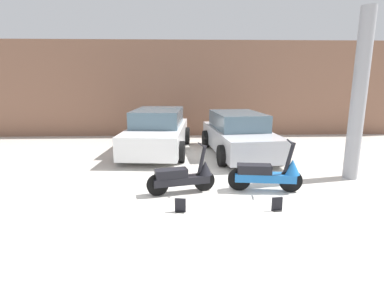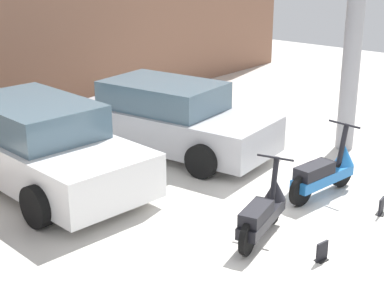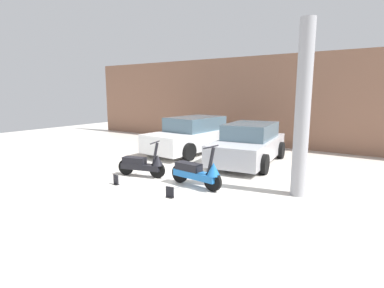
{
  "view_description": "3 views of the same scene",
  "coord_description": "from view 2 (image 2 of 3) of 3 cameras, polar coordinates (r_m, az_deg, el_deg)",
  "views": [
    {
      "loc": [
        -0.73,
        -5.6,
        2.36
      ],
      "look_at": [
        -0.43,
        2.16,
        0.69
      ],
      "focal_mm": 28.0,
      "sensor_mm": 36.0,
      "label": 1
    },
    {
      "loc": [
        -6.81,
        -3.53,
        3.82
      ],
      "look_at": [
        0.02,
        2.29,
        0.73
      ],
      "focal_mm": 55.0,
      "sensor_mm": 36.0,
      "label": 2
    },
    {
      "loc": [
        5.03,
        -5.69,
        2.37
      ],
      "look_at": [
        -0.29,
        2.37,
        0.7
      ],
      "focal_mm": 28.0,
      "sensor_mm": 36.0,
      "label": 3
    }
  ],
  "objects": [
    {
      "name": "ground_plane",
      "position": [
        8.57,
        11.75,
        -7.93
      ],
      "size": [
        28.0,
        28.0,
        0.0
      ],
      "primitive_type": "plane",
      "color": "silver"
    },
    {
      "name": "wall_back",
      "position": [
        12.82,
        -17.19,
        9.86
      ],
      "size": [
        19.6,
        0.12,
        3.95
      ],
      "primitive_type": "cube",
      "color": "#845B47",
      "rests_on": "ground_plane"
    },
    {
      "name": "scooter_front_left",
      "position": [
        8.08,
        6.96,
        -6.48
      ],
      "size": [
        1.45,
        0.64,
        1.03
      ],
      "rotation": [
        0.0,
        0.0,
        0.23
      ],
      "color": "black",
      "rests_on": "ground_plane"
    },
    {
      "name": "scooter_front_right",
      "position": [
        9.53,
        12.83,
        -2.61
      ],
      "size": [
        1.58,
        0.57,
        1.1
      ],
      "rotation": [
        0.0,
        0.0,
        -0.12
      ],
      "color": "black",
      "rests_on": "ground_plane"
    },
    {
      "name": "car_rear_left",
      "position": [
        9.93,
        -14.48,
        -0.16
      ],
      "size": [
        2.25,
        4.24,
        1.39
      ],
      "rotation": [
        0.0,
        0.0,
        -1.66
      ],
      "color": "white",
      "rests_on": "ground_plane"
    },
    {
      "name": "car_rear_center",
      "position": [
        11.23,
        -2.06,
        2.5
      ],
      "size": [
        2.2,
        4.06,
        1.33
      ],
      "rotation": [
        0.0,
        0.0,
        -1.47
      ],
      "color": "#B7B7BC",
      "rests_on": "ground_plane"
    },
    {
      "name": "placard_near_left_scooter",
      "position": [
        7.71,
        12.49,
        -10.23
      ],
      "size": [
        0.2,
        0.15,
        0.26
      ],
      "rotation": [
        0.0,
        0.0,
        -0.18
      ],
      "color": "black",
      "rests_on": "ground_plane"
    },
    {
      "name": "placard_near_right_scooter",
      "position": [
        9.17,
        17.88,
        -5.84
      ],
      "size": [
        0.2,
        0.14,
        0.26
      ],
      "rotation": [
        0.0,
        0.0,
        0.13
      ],
      "color": "black",
      "rests_on": "ground_plane"
    },
    {
      "name": "support_column_side",
      "position": [
        11.43,
        15.3,
        9.02
      ],
      "size": [
        0.34,
        0.34,
        3.95
      ],
      "primitive_type": "cylinder",
      "color": "#99999E",
      "rests_on": "ground_plane"
    }
  ]
}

